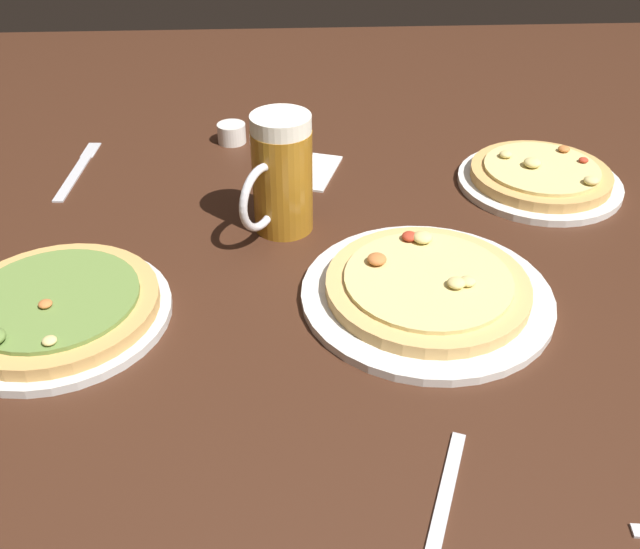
% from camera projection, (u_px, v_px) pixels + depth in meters
% --- Properties ---
extents(ground_plane, '(2.40, 2.40, 0.03)m').
position_uv_depth(ground_plane, '(320.00, 295.00, 0.97)').
color(ground_plane, '#3D2114').
extents(pizza_plate_near, '(0.29, 0.29, 0.05)m').
position_uv_depth(pizza_plate_near, '(56.00, 308.00, 0.90)').
color(pizza_plate_near, silver).
rests_on(pizza_plate_near, ground_plane).
extents(pizza_plate_far, '(0.27, 0.27, 0.05)m').
position_uv_depth(pizza_plate_far, '(540.00, 177.00, 1.19)').
color(pizza_plate_far, silver).
rests_on(pizza_plate_far, ground_plane).
extents(pizza_plate_side, '(0.33, 0.33, 0.05)m').
position_uv_depth(pizza_plate_side, '(427.00, 289.00, 0.93)').
color(pizza_plate_side, silver).
rests_on(pizza_plate_side, ground_plane).
extents(beer_mug_dark, '(0.11, 0.14, 0.18)m').
position_uv_depth(beer_mug_dark, '(281.00, 176.00, 1.03)').
color(beer_mug_dark, '#9E6619').
rests_on(beer_mug_dark, ground_plane).
extents(ramekin_sauce, '(0.05, 0.05, 0.04)m').
position_uv_depth(ramekin_sauce, '(232.00, 133.00, 1.33)').
color(ramekin_sauce, silver).
rests_on(ramekin_sauce, ground_plane).
extents(napkin_folded, '(0.16, 0.17, 0.01)m').
position_uv_depth(napkin_folded, '(301.00, 169.00, 1.24)').
color(napkin_folded, white).
rests_on(napkin_folded, ground_plane).
extents(fork_left, '(0.10, 0.21, 0.01)m').
position_uv_depth(fork_left, '(439.00, 523.00, 0.65)').
color(fork_left, silver).
rests_on(fork_left, ground_plane).
extents(knife_right, '(0.04, 0.23, 0.01)m').
position_uv_depth(knife_right, '(78.00, 169.00, 1.24)').
color(knife_right, silver).
rests_on(knife_right, ground_plane).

